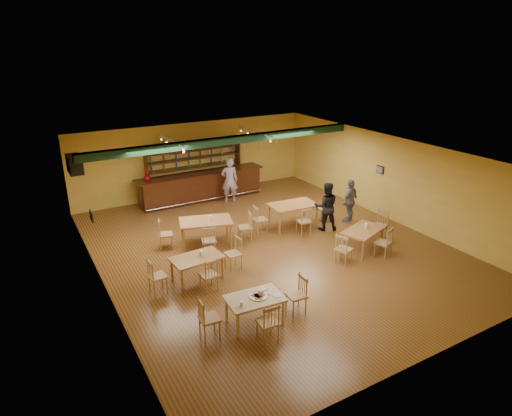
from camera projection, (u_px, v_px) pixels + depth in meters
floor at (270, 247)px, 13.80m from camera, size 12.00×12.00×0.00m
ceiling_beam at (228, 140)px, 15.04m from camera, size 10.00×0.30×0.25m
track_rail_left at (172, 141)px, 14.67m from camera, size 0.05×2.50×0.05m
track_rail_right at (255, 131)px, 16.15m from camera, size 0.05×2.50×0.05m
ac_unit at (75, 164)px, 14.14m from camera, size 0.34×0.70×0.48m
picture_left at (91, 216)px, 11.70m from camera, size 0.04×0.34×0.28m
picture_right at (380, 170)px, 15.90m from camera, size 0.04×0.34×0.28m
bar_counter at (201, 186)px, 17.73m from camera, size 5.24×0.85×1.13m
back_bar_hutch at (195, 169)px, 18.04m from camera, size 4.05×0.40×2.28m
poinsettia at (147, 175)px, 16.45m from camera, size 0.32×0.32×0.44m
dining_table_a at (206, 232)px, 13.90m from camera, size 1.83×1.40×0.81m
dining_table_b at (293, 215)px, 15.26m from camera, size 1.68×1.09×0.80m
dining_table_c at (197, 268)px, 11.83m from camera, size 1.41×0.91×0.68m
dining_table_d at (363, 240)px, 13.50m from camera, size 1.59×1.25×0.69m
near_table at (255, 310)px, 9.98m from camera, size 1.33×0.91×0.68m
pizza_tray at (258, 296)px, 9.90m from camera, size 0.52×0.52×0.01m
parmesan_shaker at (241, 304)px, 9.54m from camera, size 0.08×0.08×0.11m
napkin_stack at (263, 290)px, 10.15m from camera, size 0.24×0.22×0.03m
pizza_server at (262, 293)px, 10.00m from camera, size 0.28×0.30×0.00m
side_plate at (278, 295)px, 9.94m from camera, size 0.24×0.24×0.01m
patron_bar at (230, 180)px, 17.34m from camera, size 0.77×0.63×1.81m
patron_right_a at (326, 206)px, 14.83m from camera, size 1.01×0.93×1.67m
patron_right_b at (350, 201)px, 15.52m from camera, size 0.99×0.69×1.56m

